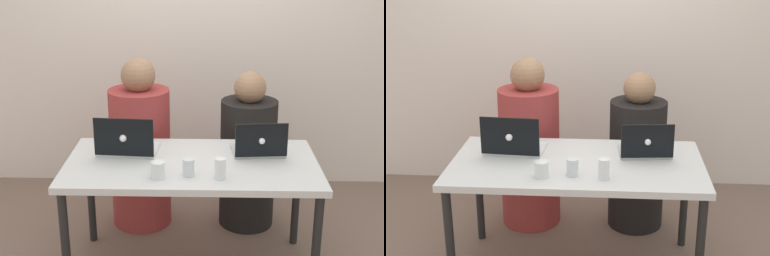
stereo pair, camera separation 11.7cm
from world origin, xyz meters
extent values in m
cube|color=silver|center=(0.00, 1.41, 1.21)|extent=(4.50, 0.10, 2.43)
cube|color=silver|center=(0.00, 0.00, 0.71)|extent=(1.47, 0.77, 0.04)
cylinder|color=black|center=(-0.68, -0.34, 0.34)|extent=(0.05, 0.05, 0.69)
cylinder|color=black|center=(0.68, -0.34, 0.34)|extent=(0.05, 0.05, 0.69)
cylinder|color=black|center=(-0.68, 0.34, 0.34)|extent=(0.05, 0.05, 0.69)
cylinder|color=black|center=(0.68, 0.34, 0.34)|extent=(0.05, 0.05, 0.69)
cylinder|color=#9A3432|center=(-0.38, 0.62, 0.50)|extent=(0.42, 0.42, 0.99)
sphere|color=#997051|center=(-0.38, 0.62, 1.09)|extent=(0.24, 0.24, 0.24)
cylinder|color=black|center=(0.38, 0.62, 0.46)|extent=(0.46, 0.46, 0.92)
sphere|color=#997051|center=(0.38, 0.62, 1.01)|extent=(0.22, 0.22, 0.22)
cube|color=#B7B8B8|center=(0.40, 0.16, 0.74)|extent=(0.33, 0.25, 0.02)
cube|color=black|center=(0.41, 0.04, 0.85)|extent=(0.31, 0.04, 0.20)
sphere|color=white|center=(0.41, 0.03, 0.85)|extent=(0.04, 0.04, 0.04)
cube|color=silver|center=(-0.39, 0.16, 0.74)|extent=(0.37, 0.27, 0.02)
cube|color=black|center=(-0.40, 0.04, 0.86)|extent=(0.35, 0.04, 0.23)
sphere|color=white|center=(-0.40, 0.02, 0.86)|extent=(0.04, 0.04, 0.04)
cylinder|color=silver|center=(-0.01, -0.20, 0.78)|extent=(0.06, 0.06, 0.10)
cylinder|color=silver|center=(-0.01, -0.20, 0.75)|extent=(0.06, 0.06, 0.05)
cylinder|color=white|center=(-0.18, -0.24, 0.77)|extent=(0.08, 0.08, 0.09)
cylinder|color=silver|center=(-0.18, -0.24, 0.75)|extent=(0.07, 0.07, 0.05)
cylinder|color=white|center=(0.16, -0.24, 0.79)|extent=(0.06, 0.06, 0.12)
cylinder|color=silver|center=(0.16, -0.24, 0.76)|extent=(0.05, 0.05, 0.06)
camera|label=1|loc=(0.08, -2.89, 1.91)|focal=50.00mm
camera|label=2|loc=(0.20, -2.88, 1.91)|focal=50.00mm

